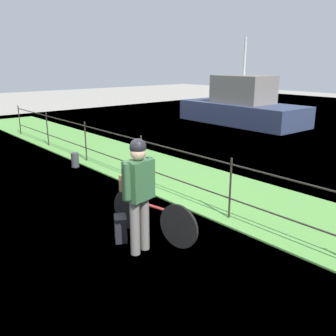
{
  "coord_description": "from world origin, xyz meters",
  "views": [
    {
      "loc": [
        5.15,
        -2.73,
        2.67
      ],
      "look_at": [
        0.48,
        1.26,
        0.9
      ],
      "focal_mm": 39.38,
      "sensor_mm": 36.0,
      "label": 1
    }
  ],
  "objects": [
    {
      "name": "grass_strip",
      "position": [
        0.0,
        2.91,
        0.01
      ],
      "size": [
        27.0,
        2.4,
        0.03
      ],
      "primitive_type": "cube",
      "color": "#569342",
      "rests_on": "ground"
    },
    {
      "name": "bicycle_main",
      "position": [
        0.95,
        0.53,
        0.36
      ],
      "size": [
        1.68,
        0.36,
        0.68
      ],
      "color": "black",
      "rests_on": "ground"
    },
    {
      "name": "terrier_dog",
      "position": [
        0.61,
        0.47,
        1.02
      ],
      "size": [
        0.32,
        0.19,
        0.18
      ],
      "color": "#4C3D2D",
      "rests_on": "wooden_crate"
    },
    {
      "name": "cyclist_person",
      "position": [
        1.2,
        0.12,
        1.0
      ],
      "size": [
        0.33,
        0.53,
        1.68
      ],
      "color": "slate",
      "rests_on": "ground"
    },
    {
      "name": "moored_boat_near",
      "position": [
        -5.32,
        10.59,
        0.76
      ],
      "size": [
        5.79,
        2.48,
        3.71
      ],
      "color": "#2D3856",
      "rests_on": "ground"
    },
    {
      "name": "ground_plane",
      "position": [
        0.0,
        0.0,
        0.0
      ],
      "size": [
        60.0,
        60.0,
        0.0
      ],
      "primitive_type": "plane",
      "color": "gray"
    },
    {
      "name": "iron_fence",
      "position": [
        0.0,
        1.99,
        0.66
      ],
      "size": [
        18.04,
        0.04,
        1.11
      ],
      "color": "#28231E",
      "rests_on": "ground"
    },
    {
      "name": "wooden_crate",
      "position": [
        0.58,
        0.46,
        0.81
      ],
      "size": [
        0.43,
        0.35,
        0.27
      ],
      "primitive_type": "cube",
      "rotation": [
        0.0,
        0.0,
        0.18
      ],
      "color": "brown",
      "rests_on": "bicycle_main"
    },
    {
      "name": "backpack_on_paving",
      "position": [
        0.72,
        0.09,
        0.2
      ],
      "size": [
        0.33,
        0.29,
        0.4
      ],
      "primitive_type": "cube",
      "rotation": [
        0.0,
        0.0,
        2.63
      ],
      "color": "black",
      "rests_on": "ground"
    },
    {
      "name": "mooring_bollard",
      "position": [
        -3.55,
        1.49,
        0.19
      ],
      "size": [
        0.2,
        0.2,
        0.38
      ],
      "primitive_type": "cylinder",
      "color": "#38383D",
      "rests_on": "ground"
    }
  ]
}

